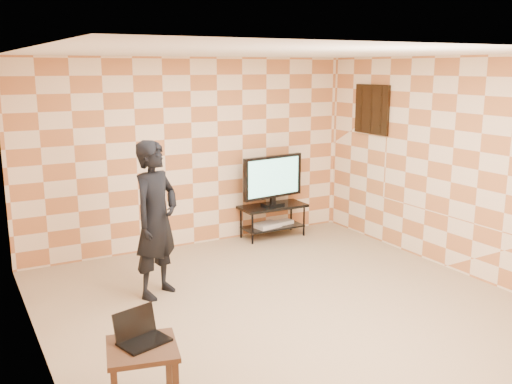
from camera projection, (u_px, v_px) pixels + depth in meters
floor at (282, 304)px, 6.30m from camera, size 5.00×5.00×0.00m
wall_back at (192, 153)px, 8.15m from camera, size 5.00×0.02×2.70m
wall_front at (475, 249)px, 3.88m from camera, size 5.00×0.02×2.70m
wall_left at (32, 213)px, 4.84m from camera, size 0.02×5.00×2.70m
wall_right at (452, 165)px, 7.19m from camera, size 0.02×5.00×2.70m
ceiling at (285, 53)px, 5.72m from camera, size 5.00×5.00×0.02m
wall_art at (372, 109)px, 8.37m from camera, size 0.04×0.72×0.72m
tv_stand at (273, 214)px, 8.71m from camera, size 1.03×0.46×0.50m
tv at (273, 178)px, 8.59m from camera, size 1.05×0.24×0.76m
dvd_player at (267, 225)px, 8.67m from camera, size 0.42×0.34×0.06m
game_console at (285, 222)px, 8.87m from camera, size 0.26×0.21×0.05m
side_table at (142, 357)px, 4.32m from camera, size 0.63×0.63×0.50m
laptop at (141, 335)px, 4.37m from camera, size 0.42×0.37×0.24m
person at (156, 219)px, 6.38m from camera, size 0.78×0.71×1.78m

